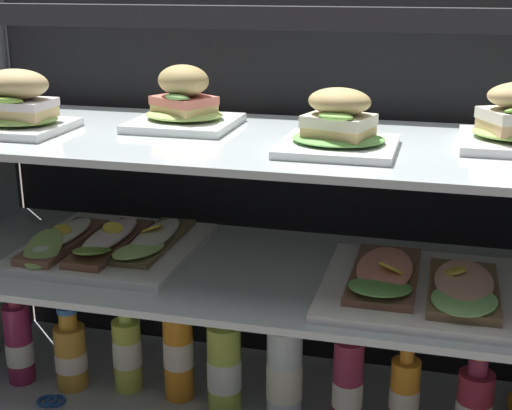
# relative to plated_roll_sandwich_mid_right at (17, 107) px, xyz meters

# --- Properties ---
(case_frame) EXTENTS (1.40, 0.53, 0.85)m
(case_frame) POSITION_rel_plated_roll_sandwich_mid_right_xyz_m (0.45, 0.19, -0.18)
(case_frame) COLOR #333338
(case_frame) RESTS_ON ground
(riser_lower_tier) EXTENTS (1.32, 0.45, 0.30)m
(riser_lower_tier) POSITION_rel_plated_roll_sandwich_mid_right_xyz_m (0.45, 0.06, -0.47)
(riser_lower_tier) COLOR silver
(riser_lower_tier) RESTS_ON case_base_deck
(shelf_lower_glass) EXTENTS (1.34, 0.47, 0.01)m
(shelf_lower_glass) POSITION_rel_plated_roll_sandwich_mid_right_xyz_m (0.45, 0.06, -0.31)
(shelf_lower_glass) COLOR silver
(shelf_lower_glass) RESTS_ON riser_lower_tier
(riser_upper_tier) EXTENTS (1.32, 0.45, 0.24)m
(riser_upper_tier) POSITION_rel_plated_roll_sandwich_mid_right_xyz_m (0.45, 0.06, -0.18)
(riser_upper_tier) COLOR silver
(riser_upper_tier) RESTS_ON shelf_lower_glass
(shelf_upper_glass) EXTENTS (1.34, 0.47, 0.01)m
(shelf_upper_glass) POSITION_rel_plated_roll_sandwich_mid_right_xyz_m (0.45, 0.06, -0.05)
(shelf_upper_glass) COLOR silver
(shelf_upper_glass) RESTS_ON riser_upper_tier
(plated_roll_sandwich_mid_right) EXTENTS (0.18, 0.18, 0.12)m
(plated_roll_sandwich_mid_right) POSITION_rel_plated_roll_sandwich_mid_right_xyz_m (0.00, 0.00, 0.00)
(plated_roll_sandwich_mid_right) COLOR white
(plated_roll_sandwich_mid_right) RESTS_ON shelf_upper_glass
(plated_roll_sandwich_near_left_corner) EXTENTS (0.20, 0.20, 0.12)m
(plated_roll_sandwich_near_left_corner) POSITION_rel_plated_roll_sandwich_mid_right_xyz_m (0.29, 0.12, -0.00)
(plated_roll_sandwich_near_left_corner) COLOR white
(plated_roll_sandwich_near_left_corner) RESTS_ON shelf_upper_glass
(plated_roll_sandwich_far_left) EXTENTS (0.19, 0.19, 0.11)m
(plated_roll_sandwich_far_left) POSITION_rel_plated_roll_sandwich_mid_right_xyz_m (0.61, -0.00, -0.01)
(plated_roll_sandwich_far_left) COLOR white
(plated_roll_sandwich_far_left) RESTS_ON shelf_upper_glass
(open_sandwich_tray_far_left) EXTENTS (0.34, 0.35, 0.06)m
(open_sandwich_tray_far_left) POSITION_rel_plated_roll_sandwich_mid_right_xyz_m (0.14, 0.07, -0.28)
(open_sandwich_tray_far_left) COLOR white
(open_sandwich_tray_far_left) RESTS_ON shelf_lower_glass
(open_sandwich_tray_near_left_corner) EXTENTS (0.34, 0.35, 0.06)m
(open_sandwich_tray_near_left_corner) POSITION_rel_plated_roll_sandwich_mid_right_xyz_m (0.76, 0.02, -0.29)
(open_sandwich_tray_near_left_corner) COLOR white
(open_sandwich_tray_near_left_corner) RESTS_ON shelf_lower_glass
(juice_bottle_front_middle) EXTENTS (0.06, 0.06, 0.23)m
(juice_bottle_front_middle) POSITION_rel_plated_roll_sandwich_mid_right_xyz_m (-0.09, 0.05, -0.53)
(juice_bottle_front_middle) COLOR #8F234C
(juice_bottle_front_middle) RESTS_ON case_base_deck
(juice_bottle_front_second) EXTENTS (0.07, 0.07, 0.19)m
(juice_bottle_front_second) POSITION_rel_plated_roll_sandwich_mid_right_xyz_m (0.03, 0.06, -0.54)
(juice_bottle_front_second) COLOR gold
(juice_bottle_front_second) RESTS_ON case_base_deck
(juice_bottle_back_right) EXTENTS (0.06, 0.06, 0.20)m
(juice_bottle_back_right) POSITION_rel_plated_roll_sandwich_mid_right_xyz_m (0.16, 0.08, -0.54)
(juice_bottle_back_right) COLOR #C0CE4A
(juice_bottle_back_right) RESTS_ON case_base_deck
(juice_bottle_tucked_behind) EXTENTS (0.06, 0.06, 0.24)m
(juice_bottle_tucked_behind) POSITION_rel_plated_roll_sandwich_mid_right_xyz_m (0.27, 0.08, -0.52)
(juice_bottle_tucked_behind) COLOR orange
(juice_bottle_tucked_behind) RESTS_ON case_base_deck
(juice_bottle_front_right_end) EXTENTS (0.07, 0.07, 0.24)m
(juice_bottle_front_right_end) POSITION_rel_plated_roll_sandwich_mid_right_xyz_m (0.38, 0.06, -0.53)
(juice_bottle_front_right_end) COLOR #B2CD4B
(juice_bottle_front_right_end) RESTS_ON case_base_deck
(juice_bottle_back_center) EXTENTS (0.07, 0.07, 0.25)m
(juice_bottle_back_center) POSITION_rel_plated_roll_sandwich_mid_right_xyz_m (0.50, 0.07, -0.52)
(juice_bottle_back_center) COLOR white
(juice_bottle_back_center) RESTS_ON case_base_deck
(juice_bottle_front_fourth) EXTENTS (0.06, 0.06, 0.24)m
(juice_bottle_front_fourth) POSITION_rel_plated_roll_sandwich_mid_right_xyz_m (0.63, 0.06, -0.52)
(juice_bottle_front_fourth) COLOR #982B49
(juice_bottle_front_fourth) RESTS_ON case_base_deck
(juice_bottle_near_post) EXTENTS (0.06, 0.06, 0.21)m
(juice_bottle_near_post) POSITION_rel_plated_roll_sandwich_mid_right_xyz_m (0.74, 0.07, -0.54)
(juice_bottle_near_post) COLOR orange
(juice_bottle_near_post) RESTS_ON case_base_deck
(juice_bottle_back_left) EXTENTS (0.07, 0.07, 0.20)m
(juice_bottle_back_left) POSITION_rel_plated_roll_sandwich_mid_right_xyz_m (0.87, 0.07, -0.54)
(juice_bottle_back_left) COLOR #9F273D
(juice_bottle_back_left) RESTS_ON case_base_deck
(kitchen_scissors) EXTENTS (0.09, 0.16, 0.01)m
(kitchen_scissors) POSITION_rel_plated_roll_sandwich_mid_right_xyz_m (0.03, -0.03, -0.62)
(kitchen_scissors) COLOR silver
(kitchen_scissors) RESTS_ON case_base_deck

